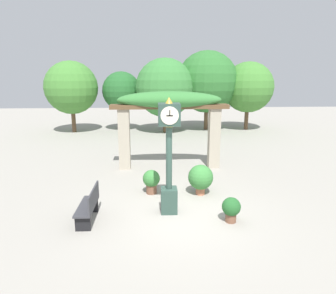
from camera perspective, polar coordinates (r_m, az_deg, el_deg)
The scene contains 8 objects.
ground_plane at distance 8.57m, azimuth 2.06°, elevation -12.59°, with size 60.00×60.00×0.00m, color gray.
pedestal_clock at distance 8.09m, azimuth 0.19°, elevation -0.96°, with size 0.57×0.62×3.22m.
pergola at distance 12.18m, azimuth 0.30°, elevation 7.18°, with size 4.77×1.05×3.18m.
potted_plant_near_left at distance 9.83m, azimuth -3.18°, elevation -6.33°, with size 0.56×0.56×0.79m.
potted_plant_near_right at distance 9.75m, azimuth 6.23°, elevation -5.84°, with size 0.81×0.81×0.99m.
potted_plant_far_left at distance 8.15m, azimuth 11.95°, elevation -11.33°, with size 0.49×0.49×0.67m.
park_bench at distance 8.28m, azimuth -14.79°, elevation -10.76°, with size 0.42×1.34×0.89m.
tree_line at distance 21.09m, azimuth 1.21°, elevation 11.53°, with size 15.80×5.05×5.55m.
Camera 1 is at (-0.72, -7.69, 3.72)m, focal length 32.00 mm.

